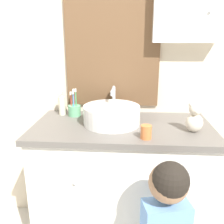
# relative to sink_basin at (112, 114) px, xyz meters

# --- Properties ---
(wall_back) EXTENTS (3.20, 0.18, 2.50)m
(wall_back) POSITION_rel_sink_basin_xyz_m (0.09, 0.29, 0.33)
(wall_back) COLOR beige
(wall_back) RESTS_ON ground_plane
(vanity_counter) EXTENTS (1.13, 0.59, 0.89)m
(vanity_counter) POSITION_rel_sink_basin_xyz_m (0.07, -0.02, -0.51)
(vanity_counter) COLOR silver
(vanity_counter) RESTS_ON ground_plane
(sink_basin) EXTENTS (0.36, 0.41, 0.21)m
(sink_basin) POSITION_rel_sink_basin_xyz_m (0.00, 0.00, 0.00)
(sink_basin) COLOR white
(sink_basin) RESTS_ON vanity_counter
(toothbrush_holder) EXTENTS (0.09, 0.09, 0.19)m
(toothbrush_holder) POSITION_rel_sink_basin_xyz_m (-0.27, 0.15, -0.02)
(toothbrush_holder) COLOR #66B27F
(toothbrush_holder) RESTS_ON vanity_counter
(soap_dispenser) EXTENTS (0.05, 0.05, 0.17)m
(soap_dispenser) POSITION_rel_sink_basin_xyz_m (-0.37, 0.17, 0.01)
(soap_dispenser) COLOR beige
(soap_dispenser) RESTS_ON vanity_counter
(teddy_bear) EXTENTS (0.10, 0.08, 0.18)m
(teddy_bear) POSITION_rel_sink_basin_xyz_m (0.49, -0.11, 0.02)
(teddy_bear) COLOR beige
(teddy_bear) RESTS_ON vanity_counter
(drinking_cup) EXTENTS (0.06, 0.06, 0.08)m
(drinking_cup) POSITION_rel_sink_basin_xyz_m (0.20, -0.23, -0.02)
(drinking_cup) COLOR orange
(drinking_cup) RESTS_ON vanity_counter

